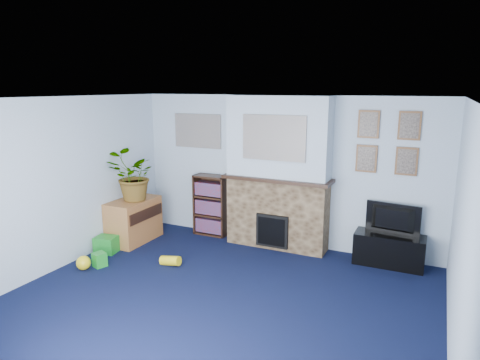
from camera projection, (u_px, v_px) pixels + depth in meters
The scene contains 26 objects.
floor at pixel (217, 302), 5.13m from camera, with size 5.00×4.50×0.01m, color black.
ceiling at pixel (214, 99), 4.61m from camera, with size 5.00×4.50×0.01m, color white.
wall_back at pixel (282, 171), 6.86m from camera, with size 5.00×0.04×2.40m, color silver.
wall_front at pixel (57, 288), 2.88m from camera, with size 5.00×0.04×2.40m, color silver.
wall_left at pixel (57, 185), 5.91m from camera, with size 0.04×4.50×2.40m, color silver.
wall_right at pixel (461, 238), 3.83m from camera, with size 0.04×4.50×2.40m, color silver.
chimney_breast at pixel (278, 174), 6.68m from camera, with size 1.72×0.50×2.40m.
collage_main at pixel (274, 138), 6.37m from camera, with size 1.00×0.03×0.68m, color gray.
collage_left at pixel (198, 131), 7.37m from camera, with size 0.90×0.03×0.58m, color gray.
portrait_tl at pixel (369, 124), 6.13m from camera, with size 0.30×0.03×0.40m, color brown.
portrait_tr at pixel (410, 126), 5.90m from camera, with size 0.30×0.03×0.40m, color brown.
portrait_bl at pixel (366, 159), 6.24m from camera, with size 0.30×0.03×0.40m, color brown.
portrait_br at pixel (407, 161), 6.01m from camera, with size 0.30×0.03×0.40m, color brown.
tv_stand at pixel (389, 250), 6.15m from camera, with size 0.97×0.41×0.46m, color black.
television at pixel (392, 220), 6.08m from camera, with size 0.76×0.10×0.44m, color black.
bookshelf at pixel (211, 206), 7.39m from camera, with size 0.58×0.28×1.05m.
sideboard at pixel (134, 221), 7.10m from camera, with size 0.51×0.91×0.71m, color #A36534.
potted_plant at pixel (132, 176), 6.87m from camera, with size 0.75×0.65×0.83m, color #26661E.
mantel_clock at pixel (271, 172), 6.68m from camera, with size 0.09×0.05×0.13m, color gold.
mantel_candle at pixel (293, 173), 6.53m from camera, with size 0.06×0.06×0.18m, color #B2BFC6.
mantel_teddy at pixel (241, 170), 6.89m from camera, with size 0.11×0.11×0.11m, color gray.
mantel_can at pixel (325, 178), 6.32m from camera, with size 0.07×0.07×0.13m, color #198C26.
green_crate at pixel (106, 244), 6.63m from camera, with size 0.32×0.26×0.26m, color #198C26.
toy_ball at pixel (84, 264), 6.02m from camera, with size 0.20×0.20×0.20m, color yellow.
toy_block at pixel (100, 259), 6.12m from camera, with size 0.17×0.17×0.20m, color #198C26.
toy_tube at pixel (170, 261), 6.17m from camera, with size 0.14×0.14×0.30m, color yellow.
Camera 1 is at (2.25, -4.13, 2.53)m, focal length 32.00 mm.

